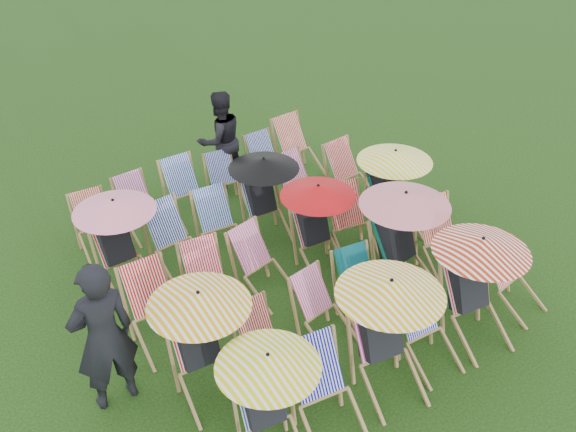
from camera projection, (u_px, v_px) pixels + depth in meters
ground at (292, 279)px, 9.20m from camera, size 100.00×100.00×0.00m
deckchair_0 at (269, 405)px, 6.49m from camera, size 1.07×1.14×1.27m
deckchair_1 at (329, 396)px, 6.79m from camera, size 0.81×1.03×1.02m
deckchair_2 at (388, 335)px, 7.18m from camera, size 1.23×1.31×1.46m
deckchair_3 at (429, 333)px, 7.65m from camera, size 0.66×0.87×0.90m
deckchair_4 at (477, 288)px, 7.89m from camera, size 1.19×1.26×1.41m
deckchair_5 at (516, 281)px, 8.49m from camera, size 0.68×0.87×0.88m
deckchair_6 at (202, 344)px, 7.12m from camera, size 1.16×1.22×1.37m
deckchair_7 at (264, 342)px, 7.58m from camera, size 0.57×0.78×0.82m
deckchair_8 at (325, 311)px, 8.00m from camera, size 0.67×0.86×0.87m
deckchair_9 at (364, 290)px, 8.30m from camera, size 0.72×0.92×0.91m
deckchair_10 at (405, 240)px, 8.69m from camera, size 1.23×1.31×1.46m
deckchair_11 at (445, 239)px, 9.17m from camera, size 0.82×1.02×0.99m
deckchair_12 at (157, 311)px, 7.91m from camera, size 0.70×0.95×1.00m
deckchair_13 at (210, 283)px, 8.42m from camera, size 0.72×0.93×0.92m
deckchair_14 at (263, 265)px, 8.73m from camera, size 0.77×0.96×0.93m
deckchair_15 at (318, 226)px, 9.14m from camera, size 1.08×1.14×1.28m
deckchair_16 at (353, 224)px, 9.49m from camera, size 0.82×1.02×0.99m
deckchair_17 at (394, 191)px, 9.84m from camera, size 1.15×1.20×1.36m
deckchair_18 at (120, 243)px, 8.74m from camera, size 1.12×1.17×1.33m
deckchair_19 at (175, 241)px, 9.15m from camera, size 0.71×0.94×0.97m
deckchair_20 at (221, 226)px, 9.49m from camera, size 0.71×0.93×0.94m
deckchair_21 at (265, 197)px, 9.79m from camera, size 1.08×1.14×1.28m
deckchair_22 at (303, 189)px, 10.29m from camera, size 0.76×0.99×1.01m
deckchair_23 at (352, 174)px, 10.74m from camera, size 0.70×0.93×0.97m
deckchair_24 at (96, 226)px, 9.56m from camera, size 0.64×0.84×0.87m
deckchair_25 at (141, 207)px, 9.97m from camera, size 0.62×0.84×0.88m
deckchair_26 at (188, 192)px, 10.28m from camera, size 0.65×0.89×0.95m
deckchair_27 at (226, 182)px, 10.67m from camera, size 0.67×0.84×0.82m
deckchair_28 at (269, 163)px, 11.16m from camera, size 0.59×0.82×0.88m
deckchair_29 at (299, 148)px, 11.47m from camera, size 0.70×0.95×1.00m
person_left at (103, 337)px, 6.87m from camera, size 0.71×0.47×1.94m
person_rear at (220, 140)px, 10.94m from camera, size 0.87×0.69×1.74m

